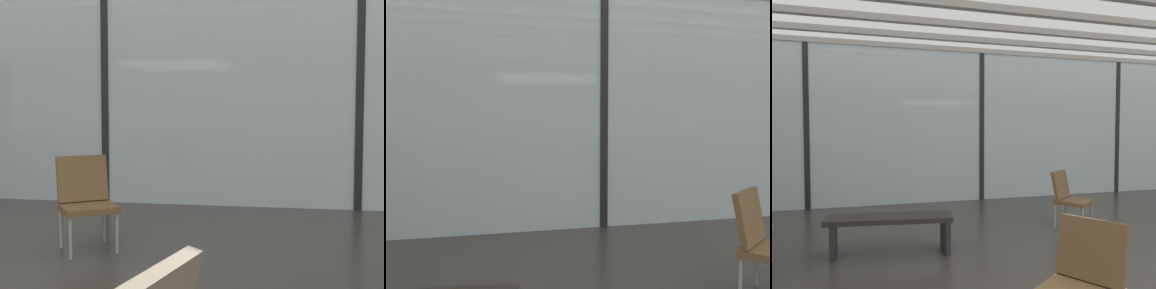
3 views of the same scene
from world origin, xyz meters
TOP-DOWN VIEW (x-y plane):
  - glass_curtain_wall at (0.00, 5.20)m, footprint 14.00×0.08m
  - window_mullion_1 at (0.00, 5.20)m, footprint 0.10×0.12m
  - window_mullion_2 at (3.50, 5.20)m, footprint 0.10×0.12m
  - parked_airplane at (0.04, 10.99)m, footprint 14.36×4.50m
  - lounge_chair_3 at (0.66, 2.83)m, footprint 0.70×0.71m

SIDE VIEW (x-z plane):
  - lounge_chair_3 at x=0.66m, z-range 0.06..0.93m
  - glass_curtain_wall at x=0.00m, z-range 0.00..3.17m
  - window_mullion_1 at x=0.00m, z-range 0.00..3.17m
  - window_mullion_2 at x=3.50m, z-range 0.00..3.17m
  - parked_airplane at x=0.04m, z-range 0.00..4.50m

